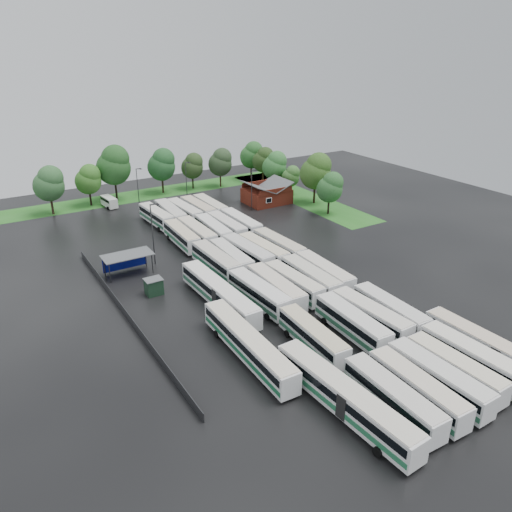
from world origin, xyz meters
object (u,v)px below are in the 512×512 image
brick_building (267,195)px  artic_bus_east (494,351)px  minibus (109,201)px  artic_bus_west_a (344,398)px

brick_building → artic_bus_east: brick_building is taller
brick_building → artic_bus_east: size_ratio=0.54×
artic_bus_east → minibus: bearing=102.9°
artic_bus_east → minibus: artic_bus_east is taller
artic_bus_west_a → artic_bus_east: size_ratio=1.06×
artic_bus_west_a → minibus: size_ratio=3.45×
artic_bus_west_a → artic_bus_east: artic_bus_west_a is taller
brick_building → minibus: (-33.24, 16.76, -0.53)m
brick_building → artic_bus_east: bearing=-99.8°
artic_bus_east → artic_bus_west_a: bearing=171.0°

